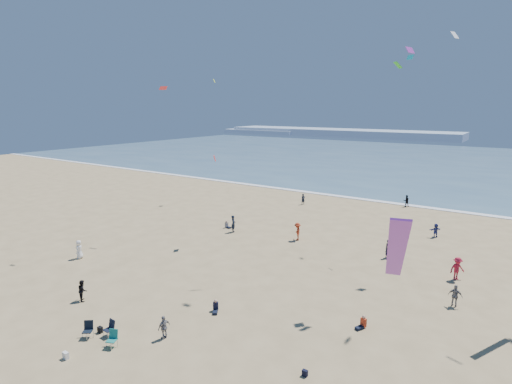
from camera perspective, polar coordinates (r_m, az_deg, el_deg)
The scene contains 12 objects.
ground at distance 23.66m, azimuth -16.39°, elevation -23.19°, with size 220.00×220.00×0.00m, color tan.
ocean at distance 108.81m, azimuth 25.68°, elevation 3.73°, with size 220.00×100.00×0.06m, color #476B84.
surf_line at distance 60.43m, azimuth 18.39°, elevation -1.44°, with size 220.00×1.20×0.08m, color white.
headland_far at distance 197.24m, azimuth 11.62°, elevation 8.31°, with size 110.00×20.00×3.20m, color #7A8EA8.
headland_near at distance 211.56m, azimuth 0.92°, elevation 8.63°, with size 40.00×14.00×2.00m, color #7A8EA8.
standing_flyers at distance 33.19m, azimuth 11.31°, elevation -10.53°, with size 34.82×54.32×1.89m.
seated_group at distance 26.97m, azimuth -3.39°, elevation -16.91°, with size 21.02×28.62×0.84m.
chair_cluster at distance 26.40m, azimuth -21.08°, elevation -18.25°, with size 2.82×1.54×1.00m.
white_tote at distance 25.69m, azimuth -25.55°, elevation -20.32°, with size 0.35×0.20×0.40m, color silver.
black_backpack at distance 27.38m, azimuth -21.37°, elevation -17.85°, with size 0.30×0.22×0.38m, color black.
navy_bag at distance 22.49m, azimuth 7.00°, elevation -24.29°, with size 0.28×0.18×0.34m, color black.
kites_aloft at distance 24.54m, azimuth 21.93°, elevation 13.54°, with size 43.60×42.05×29.68m.
Camera 1 is at (15.42, -11.87, 13.45)m, focal length 28.00 mm.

